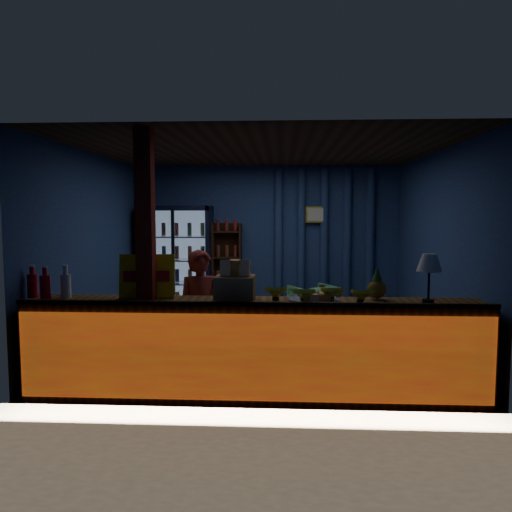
{
  "coord_description": "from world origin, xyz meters",
  "views": [
    {
      "loc": [
        0.27,
        -6.63,
        1.81
      ],
      "look_at": [
        -0.07,
        -0.2,
        1.23
      ],
      "focal_mm": 35.0,
      "sensor_mm": 36.0,
      "label": 1
    }
  ],
  "objects_px": {
    "green_chair": "(314,304)",
    "shopkeeper": "(201,315)",
    "table_lamp": "(429,265)",
    "pastry_tray": "(314,298)"
  },
  "relations": [
    {
      "from": "green_chair",
      "to": "table_lamp",
      "type": "bearing_deg",
      "value": 74.56
    },
    {
      "from": "shopkeeper",
      "to": "green_chair",
      "type": "relative_size",
      "value": 2.08
    },
    {
      "from": "shopkeeper",
      "to": "pastry_tray",
      "type": "xyz_separation_m",
      "value": [
        1.17,
        -0.47,
        0.28
      ]
    },
    {
      "from": "green_chair",
      "to": "table_lamp",
      "type": "xyz_separation_m",
      "value": [
        0.85,
        -3.35,
        1.01
      ]
    },
    {
      "from": "pastry_tray",
      "to": "table_lamp",
      "type": "height_order",
      "value": "table_lamp"
    },
    {
      "from": "shopkeeper",
      "to": "pastry_tray",
      "type": "relative_size",
      "value": 2.8
    },
    {
      "from": "shopkeeper",
      "to": "table_lamp",
      "type": "xyz_separation_m",
      "value": [
        2.24,
        -0.52,
        0.61
      ]
    },
    {
      "from": "pastry_tray",
      "to": "table_lamp",
      "type": "bearing_deg",
      "value": -2.45
    },
    {
      "from": "shopkeeper",
      "to": "green_chair",
      "type": "bearing_deg",
      "value": 51.23
    },
    {
      "from": "green_chair",
      "to": "shopkeeper",
      "type": "bearing_deg",
      "value": 34.24
    }
  ]
}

